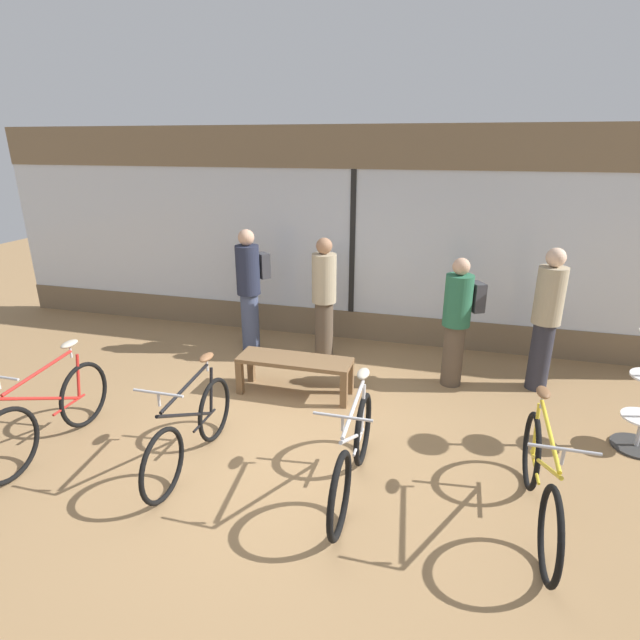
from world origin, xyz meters
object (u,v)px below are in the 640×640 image
(display_bench, at_px, (295,365))
(customer_by_window, at_px, (546,317))
(bicycle_left, at_px, (192,430))
(customer_mid_floor, at_px, (458,319))
(bicycle_far_right, at_px, (540,483))
(customer_near_bench, at_px, (250,287))
(customer_near_rack, at_px, (324,295))
(bicycle_right, at_px, (353,455))
(bicycle_far_left, at_px, (50,414))

(display_bench, height_order, customer_by_window, customer_by_window)
(bicycle_left, relative_size, customer_mid_floor, 1.00)
(bicycle_far_right, relative_size, customer_by_window, 0.97)
(display_bench, distance_m, customer_by_window, 3.12)
(display_bench, xyz_separation_m, customer_near_bench, (-1.04, 1.15, 0.60))
(customer_near_rack, distance_m, customer_near_bench, 1.11)
(bicycle_left, bearing_deg, customer_by_window, 36.98)
(customer_mid_floor, bearing_deg, customer_by_window, 8.54)
(bicycle_right, bearing_deg, bicycle_far_right, 0.60)
(customer_near_rack, height_order, customer_by_window, customer_by_window)
(bicycle_right, distance_m, bicycle_far_right, 1.53)
(bicycle_far_left, height_order, customer_near_rack, customer_near_rack)
(bicycle_far_right, height_order, customer_near_rack, customer_near_rack)
(bicycle_far_left, distance_m, customer_near_bench, 3.13)
(bicycle_right, bearing_deg, customer_near_bench, 127.07)
(bicycle_left, distance_m, display_bench, 1.72)
(bicycle_far_left, height_order, bicycle_left, bicycle_far_left)
(bicycle_far_right, relative_size, customer_near_bench, 0.97)
(bicycle_far_left, xyz_separation_m, customer_near_rack, (2.07, 2.92, 0.55))
(bicycle_right, height_order, customer_near_bench, customer_near_bench)
(customer_by_window, xyz_separation_m, customer_mid_floor, (-1.04, -0.16, -0.06))
(customer_near_rack, relative_size, customer_near_bench, 0.96)
(bicycle_right, height_order, customer_mid_floor, customer_mid_floor)
(bicycle_far_right, height_order, display_bench, bicycle_far_right)
(display_bench, bearing_deg, customer_near_rack, 86.69)
(customer_by_window, xyz_separation_m, customer_near_bench, (-3.96, 0.21, 0.03))
(bicycle_left, relative_size, bicycle_far_right, 0.94)
(customer_mid_floor, bearing_deg, bicycle_right, -108.70)
(bicycle_left, bearing_deg, bicycle_right, -0.00)
(display_bench, relative_size, customer_near_rack, 0.80)
(bicycle_far_right, bearing_deg, customer_near_rack, 132.29)
(customer_near_rack, bearing_deg, customer_near_bench, -179.82)
(bicycle_right, distance_m, customer_near_rack, 3.02)
(bicycle_left, xyz_separation_m, customer_mid_floor, (2.39, 2.42, 0.52))
(bicycle_left, relative_size, customer_near_bench, 0.91)
(customer_by_window, height_order, customer_mid_floor, customer_by_window)
(customer_near_rack, distance_m, customer_mid_floor, 1.85)
(bicycle_left, height_order, bicycle_far_right, bicycle_far_right)
(bicycle_right, relative_size, display_bench, 1.21)
(display_bench, bearing_deg, bicycle_left, -107.07)
(bicycle_far_left, xyz_separation_m, bicycle_left, (1.50, 0.13, -0.02))
(bicycle_far_right, xyz_separation_m, customer_near_rack, (-2.53, 2.78, 0.56))
(bicycle_left, bearing_deg, bicycle_far_left, -175.07)
(bicycle_left, distance_m, customer_by_window, 4.32)
(bicycle_right, bearing_deg, bicycle_far_left, -177.58)
(customer_near_rack, xyz_separation_m, customer_near_bench, (-1.11, -0.00, 0.04))
(bicycle_far_left, relative_size, customer_mid_floor, 1.04)
(bicycle_far_left, relative_size, customer_by_window, 0.96)
(bicycle_far_right, xyz_separation_m, customer_mid_floor, (-0.71, 2.41, 0.51))
(display_bench, bearing_deg, customer_by_window, 17.78)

